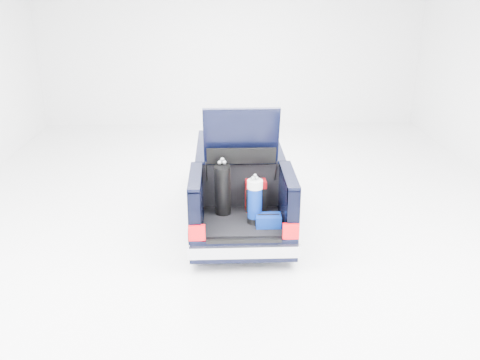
{
  "coord_description": "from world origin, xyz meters",
  "views": [
    {
      "loc": [
        -0.34,
        -9.27,
        4.39
      ],
      "look_at": [
        0.0,
        -0.5,
        0.95
      ],
      "focal_mm": 38.0,
      "sensor_mm": 36.0,
      "label": 1
    }
  ],
  "objects_px": {
    "red_suitcase": "(256,196)",
    "blue_duffel": "(268,220)",
    "car": "(239,182)",
    "blue_golf_bag": "(255,201)",
    "black_golf_bag": "(223,190)"
  },
  "relations": [
    {
      "from": "car",
      "to": "blue_golf_bag",
      "type": "xyz_separation_m",
      "value": [
        0.21,
        -1.68,
        0.32
      ]
    },
    {
      "from": "red_suitcase",
      "to": "blue_duffel",
      "type": "height_order",
      "value": "red_suitcase"
    },
    {
      "from": "car",
      "to": "red_suitcase",
      "type": "relative_size",
      "value": 7.83
    },
    {
      "from": "car",
      "to": "blue_duffel",
      "type": "relative_size",
      "value": 11.12
    },
    {
      "from": "black_golf_bag",
      "to": "blue_duffel",
      "type": "relative_size",
      "value": 2.43
    },
    {
      "from": "red_suitcase",
      "to": "black_golf_bag",
      "type": "xyz_separation_m",
      "value": [
        -0.58,
        -0.14,
        0.18
      ]
    },
    {
      "from": "car",
      "to": "black_golf_bag",
      "type": "distance_m",
      "value": 1.42
    },
    {
      "from": "car",
      "to": "blue_duffel",
      "type": "distance_m",
      "value": 1.87
    },
    {
      "from": "blue_golf_bag",
      "to": "blue_duffel",
      "type": "height_order",
      "value": "blue_golf_bag"
    },
    {
      "from": "red_suitcase",
      "to": "blue_duffel",
      "type": "distance_m",
      "value": 0.68
    },
    {
      "from": "car",
      "to": "red_suitcase",
      "type": "xyz_separation_m",
      "value": [
        0.25,
        -1.19,
        0.21
      ]
    },
    {
      "from": "black_golf_bag",
      "to": "blue_duffel",
      "type": "bearing_deg",
      "value": -28.18
    },
    {
      "from": "black_golf_bag",
      "to": "red_suitcase",
      "type": "bearing_deg",
      "value": 18.51
    },
    {
      "from": "blue_golf_bag",
      "to": "car",
      "type": "bearing_deg",
      "value": 79.21
    },
    {
      "from": "red_suitcase",
      "to": "car",
      "type": "bearing_deg",
      "value": 99.32
    }
  ]
}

